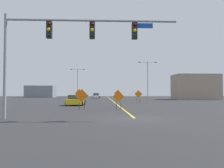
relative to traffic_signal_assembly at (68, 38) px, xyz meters
name	(u,v)px	position (x,y,z in m)	size (l,w,h in m)	color
ground	(135,118)	(4.21, 0.02, -5.09)	(174.86, 174.86, 0.00)	#2D2D30
road_centre_stripe	(109,98)	(4.21, 48.59, -5.08)	(0.16, 97.15, 0.01)	yellow
traffic_signal_assembly	(68,38)	(0.00, 0.00, 0.00)	(10.94, 0.44, 6.59)	gray
street_lamp_mid_right	(77,81)	(-4.58, 49.68, -0.21)	(3.92, 0.24, 8.19)	gray
street_lamp_far_left	(148,77)	(12.78, 38.68, 0.14)	(4.32, 0.24, 8.80)	gray
construction_sign_left_shoulder	(119,98)	(3.77, 8.06, -3.95)	(1.16, 0.07, 1.82)	orange
construction_sign_left_lane	(82,97)	(0.22, 7.52, -3.85)	(1.26, 0.22, 1.97)	orange
construction_sign_median_near	(79,94)	(-1.65, 24.13, -3.68)	(1.39, 0.15, 2.21)	orange
construction_sign_right_lane	(118,94)	(5.09, 28.09, -3.73)	(1.36, 0.35, 2.15)	orange
construction_sign_median_far	(138,95)	(8.05, 22.70, -3.81)	(1.24, 0.21, 2.00)	orange
car_yellow_approaching	(76,100)	(-1.20, 15.28, -4.46)	(2.25, 4.19, 1.33)	gold
car_white_distant	(96,96)	(0.56, 51.66, -4.41)	(2.16, 4.27, 1.45)	white
roadside_building_east	(195,87)	(24.02, 38.66, -2.18)	(9.90, 6.24, 5.82)	gray
roadside_building_west	(41,92)	(-18.03, 62.95, -3.18)	(9.06, 6.36, 3.82)	gray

